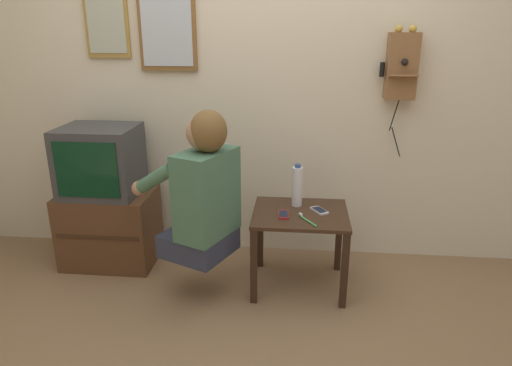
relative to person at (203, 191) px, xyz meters
The scene contains 13 objects.
ground_plane 0.80m from the person, 51.90° to the right, with size 14.00×14.00×0.00m, color #846647.
wall_back 0.94m from the person, 70.12° to the left, with size 6.80×0.05×2.55m.
side_table 0.65m from the person, 17.74° to the left, with size 0.58×0.49×0.50m.
person is the anchor object (origin of this frame).
tv_stand 0.94m from the person, 153.46° to the left, with size 0.62×0.43×0.51m.
television 0.84m from the person, 154.41° to the left, with size 0.49×0.42×0.45m.
wall_phone_antique 1.47m from the person, 27.68° to the left, with size 0.23×0.19×0.82m.
framed_picture 1.34m from the person, 138.64° to the left, with size 0.29×0.03×0.44m.
wall_mirror 1.17m from the person, 117.45° to the left, with size 0.38×0.04×0.60m.
cell_phone_held 0.51m from the person, 14.34° to the left, with size 0.07×0.13×0.01m.
cell_phone_spare 0.73m from the person, 16.79° to the left, with size 0.12×0.14×0.01m.
water_bottle 0.61m from the person, 28.45° to the left, with size 0.07×0.07×0.27m.
toothbrush 0.62m from the person, ahead, with size 0.11×0.16×0.02m.
Camera 1 is at (0.29, -2.08, 1.58)m, focal length 32.00 mm.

